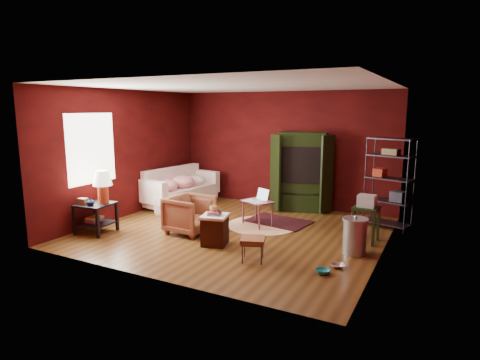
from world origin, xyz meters
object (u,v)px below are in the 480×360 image
object	(u,v)px
hamper	(215,229)
wire_shelving	(390,179)
side_table	(99,196)
sofa	(180,191)
laptop_desk	(258,203)
tv_armoire	(302,170)
armchair	(190,213)

from	to	relation	value
hamper	wire_shelving	size ratio (longest dim) A/B	0.34
side_table	wire_shelving	size ratio (longest dim) A/B	0.67
hamper	side_table	bearing A→B (deg)	-170.14
side_table	sofa	bearing A→B (deg)	88.41
laptop_desk	tv_armoire	bearing A→B (deg)	102.04
side_table	laptop_desk	size ratio (longest dim) A/B	1.61
sofa	laptop_desk	bearing A→B (deg)	-128.58
side_table	hamper	bearing A→B (deg)	9.86
laptop_desk	sofa	bearing A→B (deg)	-169.76
laptop_desk	hamper	bearing A→B (deg)	-71.46
sofa	side_table	bearing A→B (deg)	154.59
hamper	laptop_desk	xyz separation A→B (m)	(0.16, 1.44, 0.18)
hamper	laptop_desk	distance (m)	1.46
sofa	armchair	distance (m)	2.28
side_table	tv_armoire	bearing A→B (deg)	50.11
armchair	laptop_desk	distance (m)	1.44
sofa	tv_armoire	xyz separation A→B (m)	(2.82, 0.96, 0.59)
armchair	wire_shelving	xyz separation A→B (m)	(3.36, 2.14, 0.60)
sofa	tv_armoire	bearing A→B (deg)	-95.02
laptop_desk	tv_armoire	world-z (taller)	tv_armoire
tv_armoire	wire_shelving	xyz separation A→B (m)	(2.03, -0.54, 0.04)
hamper	tv_armoire	size ratio (longest dim) A/B	0.33
laptop_desk	tv_armoire	distance (m)	1.72
armchair	side_table	bearing A→B (deg)	119.66
sofa	laptop_desk	xyz separation A→B (m)	(2.45, -0.65, 0.09)
sofa	hamper	size ratio (longest dim) A/B	3.13
armchair	hamper	bearing A→B (deg)	-112.08
armchair	hamper	size ratio (longest dim) A/B	1.29
wire_shelving	armchair	bearing A→B (deg)	-130.62
sofa	armchair	bearing A→B (deg)	-162.74
laptop_desk	tv_armoire	size ratio (longest dim) A/B	0.41
tv_armoire	armchair	bearing A→B (deg)	-131.67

